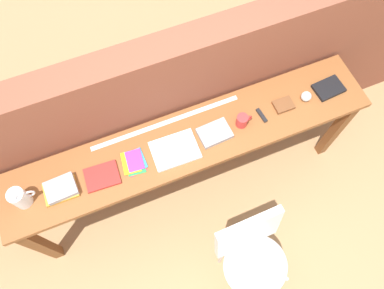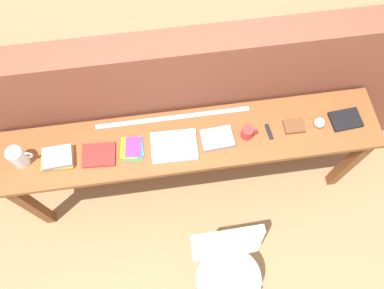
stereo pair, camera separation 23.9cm
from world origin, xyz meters
name	(u,v)px [view 2 (the right image)]	position (x,y,z in m)	size (l,w,h in m)	color
ground_plane	(196,215)	(0.00, 0.00, 0.00)	(40.00, 40.00, 0.00)	tan
brick_wall_back	(185,106)	(0.00, 0.64, 0.72)	(6.00, 0.20, 1.44)	brown
sideboard	(191,147)	(0.00, 0.30, 0.74)	(2.50, 0.44, 0.88)	brown
chair_white_moulded	(228,267)	(0.13, -0.49, 0.53)	(0.45, 0.46, 0.89)	white
pitcher_white	(18,157)	(-1.07, 0.29, 0.96)	(0.14, 0.10, 0.18)	white
book_stack_leftmost	(58,158)	(-0.85, 0.27, 0.91)	(0.21, 0.15, 0.06)	gold
magazine_cycling	(99,155)	(-0.60, 0.26, 0.89)	(0.21, 0.16, 0.02)	red
pamphlet_pile_colourful	(132,148)	(-0.38, 0.28, 0.89)	(0.15, 0.18, 0.01)	#E5334C
book_open_centre	(174,146)	(-0.11, 0.26, 0.89)	(0.29, 0.21, 0.02)	white
book_grey_hardcover	(217,139)	(0.17, 0.27, 0.90)	(0.21, 0.15, 0.03)	#9E9EA3
mug	(248,132)	(0.36, 0.27, 0.92)	(0.11, 0.08, 0.09)	red
multitool_folded	(269,132)	(0.51, 0.28, 0.89)	(0.02, 0.11, 0.02)	black
leather_journal_brown	(294,126)	(0.68, 0.29, 0.89)	(0.13, 0.10, 0.02)	brown
sports_ball_small	(319,123)	(0.84, 0.28, 0.91)	(0.07, 0.07, 0.07)	silver
book_repair_rightmost	(346,120)	(1.03, 0.29, 0.89)	(0.20, 0.14, 0.02)	black
ruler_metal_back_edge	(173,118)	(-0.10, 0.47, 0.88)	(1.03, 0.03, 0.00)	silver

